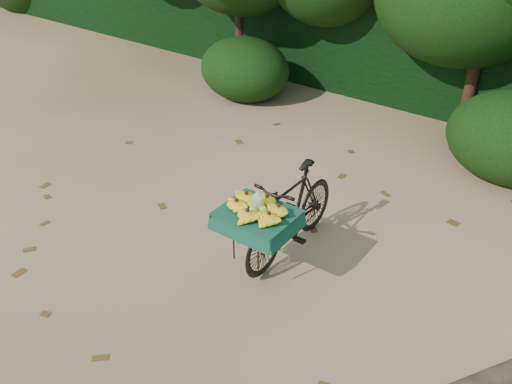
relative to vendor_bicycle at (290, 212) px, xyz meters
The scene contains 5 objects.
ground 1.23m from the vendor_bicycle, 96.67° to the right, with size 80.00×80.00×0.00m, color tan.
vendor_bicycle is the anchor object (origin of this frame).
hedge_backdrop 5.20m from the vendor_bicycle, 91.44° to the left, with size 26.00×1.80×1.80m, color black.
bush_clumps 3.21m from the vendor_bicycle, 83.38° to the left, with size 8.80×1.70×0.90m, color black, non-canonical shape.
leaf_litter 0.69m from the vendor_bicycle, 105.66° to the right, with size 7.00×7.30×0.01m, color #503715, non-canonical shape.
Camera 1 is at (2.66, -2.75, 3.55)m, focal length 38.00 mm.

